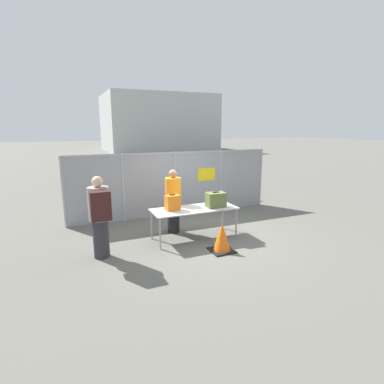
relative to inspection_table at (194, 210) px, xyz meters
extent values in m
plane|color=#605E56|center=(0.28, 0.14, -0.72)|extent=(120.00, 120.00, 0.00)
cylinder|color=#9EA0A5|center=(-2.95, 2.14, 0.28)|extent=(0.07, 0.07, 2.00)
cylinder|color=#9EA0A5|center=(-1.33, 2.14, 0.28)|extent=(0.07, 0.07, 2.00)
cylinder|color=#9EA0A5|center=(0.28, 2.14, 0.28)|extent=(0.07, 0.07, 2.00)
cylinder|color=#9EA0A5|center=(1.90, 2.14, 0.28)|extent=(0.07, 0.07, 2.00)
cylinder|color=#9EA0A5|center=(3.51, 2.14, 0.28)|extent=(0.07, 0.07, 2.00)
cube|color=gray|center=(0.28, 2.14, 0.28)|extent=(6.46, 0.01, 2.00)
cube|color=#9EA0A5|center=(0.28, 2.14, 1.24)|extent=(6.46, 0.04, 0.04)
cube|color=yellow|center=(1.37, 2.13, 0.52)|extent=(0.60, 0.01, 0.40)
cube|color=#B2B2AD|center=(0.00, 0.00, 0.04)|extent=(2.12, 0.83, 0.02)
cylinder|color=#99999E|center=(-1.00, -0.36, -0.35)|extent=(0.04, 0.04, 0.75)
cylinder|color=#99999E|center=(1.00, -0.36, -0.35)|extent=(0.04, 0.04, 0.75)
cylinder|color=#99999E|center=(-1.00, 0.36, -0.35)|extent=(0.04, 0.04, 0.75)
cylinder|color=#99999E|center=(1.00, 0.36, -0.35)|extent=(0.04, 0.04, 0.75)
cube|color=orange|center=(-0.54, 0.07, 0.23)|extent=(0.35, 0.26, 0.37)
cube|color=black|center=(-0.54, 0.07, 0.43)|extent=(0.13, 0.04, 0.02)
cube|color=#566033|center=(0.55, -0.09, 0.24)|extent=(0.48, 0.33, 0.37)
cube|color=black|center=(0.55, -0.09, 0.43)|extent=(0.16, 0.03, 0.02)
cylinder|color=#2D2D33|center=(-2.27, -0.24, -0.30)|extent=(0.33, 0.33, 0.84)
cylinder|color=gray|center=(-2.27, -0.24, 0.46)|extent=(0.43, 0.43, 0.70)
sphere|color=beige|center=(-2.27, -0.24, 0.92)|extent=(0.23, 0.23, 0.23)
cube|color=#381919|center=(-2.27, -0.58, 0.50)|extent=(0.39, 0.24, 0.58)
cylinder|color=black|center=(-0.32, 0.64, -0.32)|extent=(0.31, 0.31, 0.79)
cylinder|color=orange|center=(-0.32, 0.64, 0.40)|extent=(0.41, 0.41, 0.66)
sphere|color=#A57A5B|center=(-0.32, 0.64, 0.84)|extent=(0.22, 0.22, 0.22)
cube|color=white|center=(2.21, 3.70, -0.27)|extent=(2.66, 1.40, 0.57)
sphere|color=black|center=(1.75, 2.94, -0.41)|extent=(0.62, 0.62, 0.62)
sphere|color=black|center=(1.75, 4.46, -0.41)|extent=(0.62, 0.62, 0.62)
cylinder|color=#59595B|center=(0.42, 3.70, -0.50)|extent=(0.93, 0.06, 0.06)
cube|color=#B2B7B2|center=(7.87, 28.98, 2.49)|extent=(12.15, 9.75, 6.42)
cube|color=black|center=(0.24, -0.99, -0.71)|extent=(0.52, 0.52, 0.03)
cone|color=orange|center=(0.24, -0.99, -0.40)|extent=(0.41, 0.41, 0.65)
camera|label=1|loc=(-2.87, -6.52, 2.00)|focal=28.00mm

